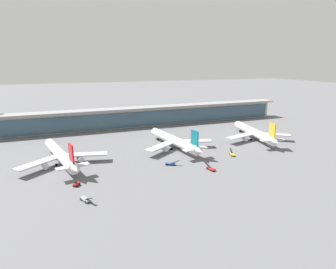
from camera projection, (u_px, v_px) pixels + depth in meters
name	position (u px, v px, depth m)	size (l,w,h in m)	color
ground_plane	(175.00, 151.00, 155.34)	(1200.00, 1200.00, 0.00)	slate
airliner_left_stand	(61.00, 155.00, 133.88)	(42.29, 55.85, 15.01)	white
airliner_centre_stand	(174.00, 141.00, 158.51)	(42.93, 56.31, 15.01)	white
airliner_right_stand	(254.00, 133.00, 177.02)	(42.67, 56.15, 15.01)	white
service_truck_near_nose_yellow	(232.00, 154.00, 147.56)	(3.50, 6.87, 2.70)	yellow
service_truck_under_wing_red	(77.00, 184.00, 110.59)	(3.17, 3.28, 2.05)	#B21E1E
service_truck_mid_apron_red	(211.00, 168.00, 127.36)	(2.73, 6.94, 2.70)	#B21E1E
service_truck_by_tail_blue	(171.00, 164.00, 133.43)	(6.58, 4.54, 2.70)	#234C9E
service_truck_on_taxiway_grey	(86.00, 199.00, 98.43)	(4.15, 6.72, 2.70)	gray
terminal_building	(141.00, 116.00, 215.32)	(242.98, 12.80, 15.20)	beige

